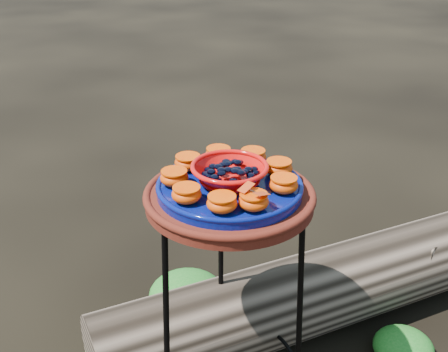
{
  "coord_description": "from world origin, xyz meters",
  "views": [
    {
      "loc": [
        -0.16,
        -1.25,
        1.41
      ],
      "look_at": [
        -0.01,
        0.0,
        0.78
      ],
      "focal_mm": 45.0,
      "sensor_mm": 36.0,
      "label": 1
    }
  ],
  "objects": [
    {
      "name": "orange_half_0",
      "position": [
        0.04,
        -0.13,
        0.78
      ],
      "size": [
        0.07,
        0.07,
        0.04
      ],
      "primitive_type": "ellipsoid",
      "color": "#CB3E00",
      "rests_on": "cobalt_plate"
    },
    {
      "name": "orange_half_3",
      "position": [
        0.08,
        0.11,
        0.78
      ],
      "size": [
        0.07,
        0.07,
        0.04
      ],
      "primitive_type": "ellipsoid",
      "color": "#CB3E00",
      "rests_on": "cobalt_plate"
    },
    {
      "name": "orange_half_1",
      "position": [
        0.13,
        -0.06,
        0.78
      ],
      "size": [
        0.07,
        0.07,
        0.04
      ],
      "primitive_type": "ellipsoid",
      "color": "#CB3E00",
      "rests_on": "cobalt_plate"
    },
    {
      "name": "driftwood_log",
      "position": [
        0.33,
        0.3,
        0.15
      ],
      "size": [
        1.61,
        0.89,
        0.29
      ],
      "primitive_type": null,
      "rotation": [
        0.0,
        0.0,
        0.32
      ],
      "color": "black",
      "rests_on": "ground"
    },
    {
      "name": "plant_stand",
      "position": [
        0.0,
        0.0,
        0.35
      ],
      "size": [
        0.44,
        0.44,
        0.7
      ],
      "primitive_type": null,
      "color": "black",
      "rests_on": "ground"
    },
    {
      "name": "orange_half_4",
      "position": [
        -0.01,
        0.14,
        0.78
      ],
      "size": [
        0.07,
        0.07,
        0.04
      ],
      "primitive_type": "ellipsoid",
      "color": "#CB3E00",
      "rests_on": "cobalt_plate"
    },
    {
      "name": "orange_half_6",
      "position": [
        -0.14,
        0.01,
        0.78
      ],
      "size": [
        0.07,
        0.07,
        0.04
      ],
      "primitive_type": "ellipsoid",
      "color": "#CB3E00",
      "rests_on": "cobalt_plate"
    },
    {
      "name": "orange_half_8",
      "position": [
        -0.03,
        -0.13,
        0.78
      ],
      "size": [
        0.07,
        0.07,
        0.04
      ],
      "primitive_type": "ellipsoid",
      "color": "#CB3E00",
      "rests_on": "cobalt_plate"
    },
    {
      "name": "orange_half_2",
      "position": [
        0.13,
        0.04,
        0.78
      ],
      "size": [
        0.07,
        0.07,
        0.04
      ],
      "primitive_type": "ellipsoid",
      "color": "#CB3E00",
      "rests_on": "cobalt_plate"
    },
    {
      "name": "terracotta_saucer",
      "position": [
        0.0,
        0.0,
        0.72
      ],
      "size": [
        0.43,
        0.43,
        0.03
      ],
      "primitive_type": "cylinder",
      "color": "#43130C",
      "rests_on": "plant_stand"
    },
    {
      "name": "cobalt_plate",
      "position": [
        0.0,
        0.0,
        0.75
      ],
      "size": [
        0.37,
        0.37,
        0.02
      ],
      "primitive_type": "cylinder",
      "color": "#0B0645",
      "rests_on": "terracotta_saucer"
    },
    {
      "name": "foliage_right",
      "position": [
        0.61,
        0.11,
        0.05
      ],
      "size": [
        0.2,
        0.2,
        0.1
      ],
      "primitive_type": "ellipsoid",
      "color": "#135D17",
      "rests_on": "ground"
    },
    {
      "name": "glass_gems",
      "position": [
        0.0,
        0.0,
        0.82
      ],
      "size": [
        0.14,
        0.14,
        0.02
      ],
      "primitive_type": null,
      "color": "black",
      "rests_on": "red_bowl"
    },
    {
      "name": "orange_half_5",
      "position": [
        -0.1,
        0.1,
        0.78
      ],
      "size": [
        0.07,
        0.07,
        0.04
      ],
      "primitive_type": "ellipsoid",
      "color": "#CB3E00",
      "rests_on": "cobalt_plate"
    },
    {
      "name": "orange_half_7",
      "position": [
        -0.11,
        -0.08,
        0.78
      ],
      "size": [
        0.07,
        0.07,
        0.04
      ],
      "primitive_type": "ellipsoid",
      "color": "#CB3E00",
      "rests_on": "cobalt_plate"
    },
    {
      "name": "red_bowl",
      "position": [
        0.0,
        0.0,
        0.79
      ],
      "size": [
        0.18,
        0.18,
        0.05
      ],
      "primitive_type": null,
      "color": "red",
      "rests_on": "cobalt_plate"
    },
    {
      "name": "butterfly",
      "position": [
        0.04,
        -0.13,
        0.81
      ],
      "size": [
        0.1,
        0.09,
        0.01
      ],
      "primitive_type": null,
      "rotation": [
        0.0,
        0.0,
        0.7
      ],
      "color": "#BE350F",
      "rests_on": "orange_half_0"
    },
    {
      "name": "foliage_back",
      "position": [
        -0.1,
        0.45,
        0.07
      ],
      "size": [
        0.29,
        0.29,
        0.14
      ],
      "primitive_type": "ellipsoid",
      "color": "#135D17",
      "rests_on": "ground"
    }
  ]
}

